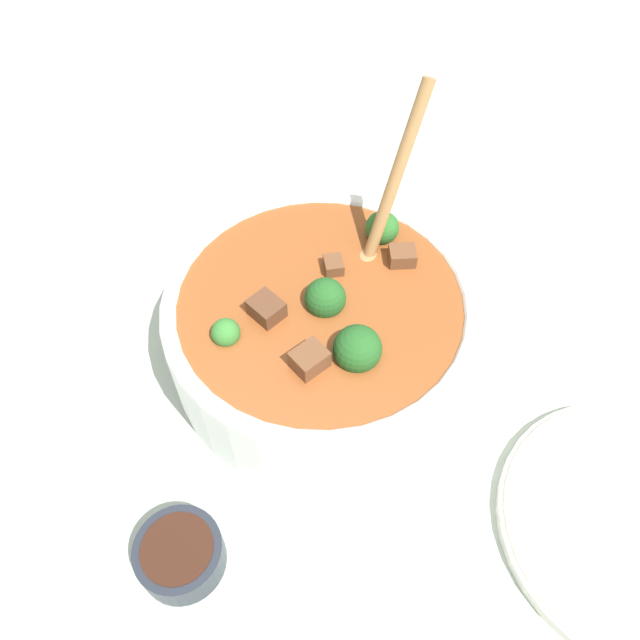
# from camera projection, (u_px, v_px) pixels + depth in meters

# --- Properties ---
(ground_plane) EXTENTS (4.00, 4.00, 0.00)m
(ground_plane) POSITION_uv_depth(u_px,v_px,m) (320.00, 357.00, 0.65)
(ground_plane) COLOR #ADBCAD
(stew_bowl) EXTENTS (0.30, 0.30, 0.25)m
(stew_bowl) POSITION_uv_depth(u_px,v_px,m) (320.00, 325.00, 0.61)
(stew_bowl) COLOR white
(stew_bowl) RESTS_ON ground_plane
(condiment_bowl) EXTENTS (0.07, 0.07, 0.04)m
(condiment_bowl) POSITION_uv_depth(u_px,v_px,m) (180.00, 554.00, 0.51)
(condiment_bowl) COLOR #232833
(condiment_bowl) RESTS_ON ground_plane
(empty_plate) EXTENTS (0.24, 0.24, 0.02)m
(empty_plate) POSITION_uv_depth(u_px,v_px,m) (638.00, 526.00, 0.54)
(empty_plate) COLOR silver
(empty_plate) RESTS_ON ground_plane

